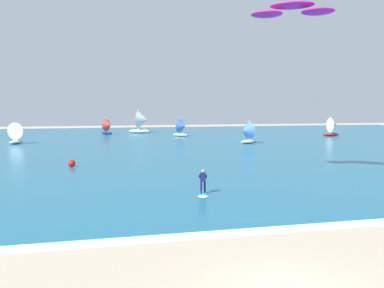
{
  "coord_description": "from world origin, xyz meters",
  "views": [
    {
      "loc": [
        -5.37,
        -9.9,
        6.0
      ],
      "look_at": [
        0.14,
        15.98,
        3.32
      ],
      "focal_mm": 34.42,
      "sensor_mm": 36.0,
      "label": 1
    }
  ],
  "objects_px": {
    "sailboat_outermost": "(18,133)",
    "sailboat_far_left": "(182,128)",
    "marker_buoy": "(72,163)",
    "kite": "(292,10)",
    "sailboat_mid_right": "(142,122)",
    "kitesurfer": "(203,186)",
    "sailboat_trailing": "(247,133)",
    "sailboat_center_horizon": "(108,126)",
    "sailboat_heeled_over": "(333,127)"
  },
  "relations": [
    {
      "from": "kitesurfer",
      "to": "sailboat_center_horizon",
      "type": "height_order",
      "value": "sailboat_center_horizon"
    },
    {
      "from": "sailboat_heeled_over",
      "to": "sailboat_mid_right",
      "type": "height_order",
      "value": "sailboat_mid_right"
    },
    {
      "from": "kitesurfer",
      "to": "sailboat_mid_right",
      "type": "distance_m",
      "value": 59.24
    },
    {
      "from": "sailboat_heeled_over",
      "to": "sailboat_mid_right",
      "type": "bearing_deg",
      "value": 156.37
    },
    {
      "from": "kitesurfer",
      "to": "sailboat_trailing",
      "type": "bearing_deg",
      "value": 64.84
    },
    {
      "from": "sailboat_heeled_over",
      "to": "sailboat_trailing",
      "type": "height_order",
      "value": "sailboat_heeled_over"
    },
    {
      "from": "sailboat_mid_right",
      "to": "sailboat_far_left",
      "type": "bearing_deg",
      "value": -56.82
    },
    {
      "from": "kite",
      "to": "sailboat_center_horizon",
      "type": "distance_m",
      "value": 57.55
    },
    {
      "from": "kite",
      "to": "sailboat_far_left",
      "type": "bearing_deg",
      "value": 90.34
    },
    {
      "from": "kitesurfer",
      "to": "kite",
      "type": "relative_size",
      "value": 0.31
    },
    {
      "from": "kite",
      "to": "sailboat_heeled_over",
      "type": "relative_size",
      "value": 1.57
    },
    {
      "from": "kite",
      "to": "sailboat_outermost",
      "type": "distance_m",
      "value": 47.89
    },
    {
      "from": "kitesurfer",
      "to": "sailboat_far_left",
      "type": "bearing_deg",
      "value": 81.18
    },
    {
      "from": "sailboat_mid_right",
      "to": "sailboat_outermost",
      "type": "distance_m",
      "value": 28.9
    },
    {
      "from": "sailboat_heeled_over",
      "to": "kitesurfer",
      "type": "bearing_deg",
      "value": -131.16
    },
    {
      "from": "sailboat_center_horizon",
      "to": "marker_buoy",
      "type": "distance_m",
      "value": 43.86
    },
    {
      "from": "sailboat_heeled_over",
      "to": "sailboat_outermost",
      "type": "height_order",
      "value": "sailboat_heeled_over"
    },
    {
      "from": "sailboat_heeled_over",
      "to": "sailboat_outermost",
      "type": "bearing_deg",
      "value": -176.83
    },
    {
      "from": "kite",
      "to": "marker_buoy",
      "type": "distance_m",
      "value": 24.38
    },
    {
      "from": "sailboat_far_left",
      "to": "marker_buoy",
      "type": "bearing_deg",
      "value": -116.8
    },
    {
      "from": "sailboat_outermost",
      "to": "marker_buoy",
      "type": "distance_m",
      "value": 28.18
    },
    {
      "from": "kite",
      "to": "sailboat_mid_right",
      "type": "bearing_deg",
      "value": 97.5
    },
    {
      "from": "kitesurfer",
      "to": "sailboat_center_horizon",
      "type": "relative_size",
      "value": 0.56
    },
    {
      "from": "kite",
      "to": "sailboat_heeled_over",
      "type": "height_order",
      "value": "kite"
    },
    {
      "from": "kitesurfer",
      "to": "sailboat_trailing",
      "type": "distance_m",
      "value": 35.41
    },
    {
      "from": "sailboat_trailing",
      "to": "sailboat_far_left",
      "type": "height_order",
      "value": "sailboat_far_left"
    },
    {
      "from": "sailboat_far_left",
      "to": "marker_buoy",
      "type": "distance_m",
      "value": 38.72
    },
    {
      "from": "sailboat_heeled_over",
      "to": "sailboat_far_left",
      "type": "bearing_deg",
      "value": 169.83
    },
    {
      "from": "kitesurfer",
      "to": "sailboat_mid_right",
      "type": "xyz_separation_m",
      "value": [
        0.4,
        59.21,
        1.97
      ]
    },
    {
      "from": "kite",
      "to": "kitesurfer",
      "type": "bearing_deg",
      "value": -157.83
    },
    {
      "from": "kitesurfer",
      "to": "sailboat_heeled_over",
      "type": "bearing_deg",
      "value": 48.84
    },
    {
      "from": "kite",
      "to": "marker_buoy",
      "type": "xyz_separation_m",
      "value": [
        -17.71,
        10.64,
        -12.94
      ]
    },
    {
      "from": "sailboat_trailing",
      "to": "sailboat_center_horizon",
      "type": "bearing_deg",
      "value": 130.83
    },
    {
      "from": "sailboat_far_left",
      "to": "kite",
      "type": "bearing_deg",
      "value": -89.66
    },
    {
      "from": "kite",
      "to": "sailboat_mid_right",
      "type": "relative_size",
      "value": 1.16
    },
    {
      "from": "kitesurfer",
      "to": "sailboat_far_left",
      "type": "relative_size",
      "value": 0.53
    },
    {
      "from": "sailboat_heeled_over",
      "to": "sailboat_far_left",
      "type": "relative_size",
      "value": 1.08
    },
    {
      "from": "sailboat_heeled_over",
      "to": "sailboat_trailing",
      "type": "bearing_deg",
      "value": -154.11
    },
    {
      "from": "sailboat_mid_right",
      "to": "kite",
      "type": "bearing_deg",
      "value": -82.5
    },
    {
      "from": "sailboat_mid_right",
      "to": "marker_buoy",
      "type": "xyz_separation_m",
      "value": [
        -10.34,
        -45.4,
        -2.21
      ]
    },
    {
      "from": "sailboat_mid_right",
      "to": "sailboat_outermost",
      "type": "xyz_separation_m",
      "value": [
        -21.33,
        -19.49,
        -0.82
      ]
    },
    {
      "from": "sailboat_heeled_over",
      "to": "sailboat_far_left",
      "type": "distance_m",
      "value": 30.53
    },
    {
      "from": "sailboat_outermost",
      "to": "sailboat_far_left",
      "type": "relative_size",
      "value": 1.0
    },
    {
      "from": "sailboat_outermost",
      "to": "marker_buoy",
      "type": "xyz_separation_m",
      "value": [
        10.99,
        -25.91,
        -1.39
      ]
    },
    {
      "from": "sailboat_mid_right",
      "to": "sailboat_far_left",
      "type": "height_order",
      "value": "sailboat_mid_right"
    },
    {
      "from": "kitesurfer",
      "to": "sailboat_far_left",
      "type": "xyz_separation_m",
      "value": [
        7.5,
        48.34,
        1.16
      ]
    },
    {
      "from": "sailboat_mid_right",
      "to": "sailboat_trailing",
      "type": "height_order",
      "value": "sailboat_mid_right"
    },
    {
      "from": "sailboat_heeled_over",
      "to": "sailboat_mid_right",
      "type": "distance_m",
      "value": 40.56
    },
    {
      "from": "sailboat_heeled_over",
      "to": "sailboat_trailing",
      "type": "distance_m",
      "value": 25.01
    },
    {
      "from": "sailboat_center_horizon",
      "to": "sailboat_outermost",
      "type": "bearing_deg",
      "value": -127.97
    }
  ]
}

